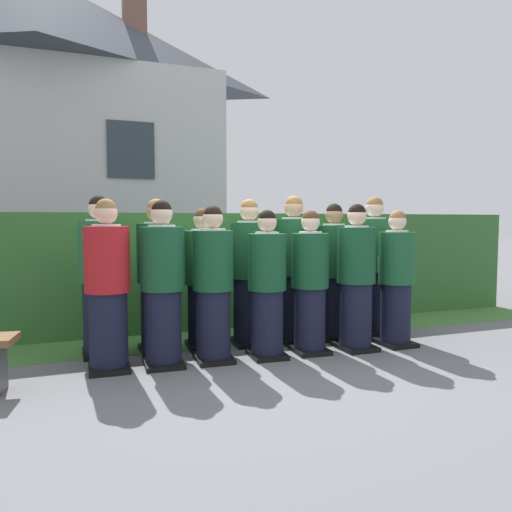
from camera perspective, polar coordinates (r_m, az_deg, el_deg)
ground_plane at (r=5.36m, az=1.11°, el=-11.48°), size 60.00×60.00×0.00m
student_in_red_blazer at (r=4.95m, az=-16.70°, el=-3.67°), size 0.43×0.48×1.65m
student_front_row_1 at (r=4.97m, az=-10.70°, el=-3.58°), size 0.43×0.49×1.64m
student_front_row_2 at (r=5.07m, az=-4.95°, el=-3.63°), size 0.41×0.51×1.59m
student_front_row_3 at (r=5.20m, az=1.28°, el=-3.66°), size 0.40×0.46×1.55m
student_front_row_4 at (r=5.42m, az=6.23°, el=-3.37°), size 0.40×0.50×1.55m
student_front_row_5 at (r=5.62m, az=11.43°, el=-2.79°), size 0.42×0.51×1.62m
student_front_row_6 at (r=5.92m, az=15.83°, el=-2.83°), size 0.40×0.49×1.56m
student_rear_row_0 at (r=5.52m, az=-17.46°, el=-2.59°), size 0.44×0.49×1.71m
student_rear_row_1 at (r=5.51m, az=-11.27°, el=-2.66°), size 0.44×0.52×1.67m
student_rear_row_2 at (r=5.62m, az=-6.13°, el=-2.96°), size 0.41×0.48×1.58m
student_rear_row_3 at (r=5.74m, az=-0.79°, el=-2.26°), size 0.44×0.51×1.69m
student_rear_row_4 at (r=5.90m, az=4.34°, el=-1.87°), size 0.45×0.50×1.73m
student_rear_row_5 at (r=6.10m, az=8.90°, el=-2.11°), size 0.43×0.53×1.65m
student_rear_row_6 at (r=6.42m, az=13.38°, el=-1.47°), size 0.45×0.56×1.74m
hedge at (r=6.89m, az=-4.49°, el=-1.50°), size 9.51×0.70×1.54m
school_building_main at (r=12.00m, az=-23.12°, el=13.28°), size 7.52×3.93×6.66m
lawn_strip at (r=6.26m, az=-2.35°, el=-9.16°), size 9.51×0.90×0.01m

